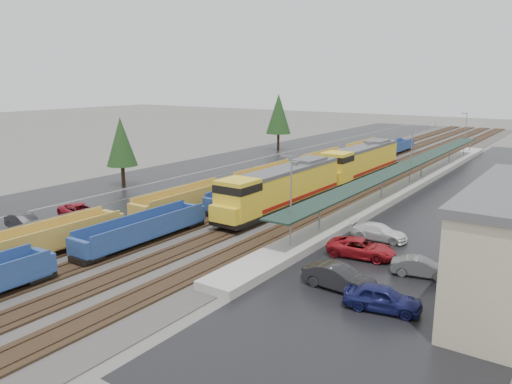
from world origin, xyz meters
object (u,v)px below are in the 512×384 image
at_px(well_string_yellow, 233,188).
at_px(parked_car_west_b, 25,222).
at_px(parked_car_east_a, 339,278).
at_px(parked_car_east_b, 361,248).
at_px(locomotive_lead, 281,188).
at_px(parked_car_west_c, 80,212).
at_px(parked_car_east_e, 421,267).
at_px(parked_car_east_c, 379,232).
at_px(well_string_blue, 250,196).
at_px(locomotive_trail, 360,161).
at_px(parked_car_east_d, 383,298).

distance_m(well_string_yellow, parked_car_west_b, 22.93).
bearing_deg(parked_car_east_a, parked_car_east_b, 13.50).
distance_m(locomotive_lead, parked_car_west_c, 20.56).
bearing_deg(parked_car_east_a, parked_car_east_e, -32.53).
height_order(parked_car_east_a, parked_car_east_c, parked_car_east_a).
relative_size(locomotive_lead, parked_car_west_c, 3.94).
bearing_deg(well_string_blue, parked_car_east_a, -39.99).
bearing_deg(parked_car_east_b, parked_car_east_e, -112.14).
height_order(well_string_blue, parked_car_east_c, well_string_blue).
relative_size(well_string_blue, parked_car_east_c, 22.06).
height_order(parked_car_east_b, parked_car_east_c, parked_car_east_b).
relative_size(well_string_blue, parked_car_east_b, 20.27).
bearing_deg(parked_car_west_b, locomotive_trail, -19.64).
bearing_deg(well_string_blue, parked_car_west_b, -121.84).
xyz_separation_m(parked_car_east_a, parked_car_east_c, (-1.63, 11.57, -0.10)).
bearing_deg(locomotive_trail, parked_car_west_c, -113.44).
bearing_deg(parked_car_east_e, locomotive_lead, 48.13).
xyz_separation_m(locomotive_trail, parked_car_east_d, (17.35, -37.18, -1.77)).
bearing_deg(parked_car_east_b, parked_car_east_c, -3.11).
bearing_deg(parked_car_west_c, parked_car_east_b, -71.57).
relative_size(locomotive_trail, parked_car_east_a, 4.34).
relative_size(locomotive_lead, parked_car_east_b, 4.02).
xyz_separation_m(parked_car_west_b, parked_car_east_c, (28.16, 15.96, -0.06)).
relative_size(parked_car_east_b, parked_car_east_c, 1.09).
xyz_separation_m(parked_car_west_c, parked_car_east_a, (28.90, -0.98, 0.06)).
xyz_separation_m(parked_car_east_b, parked_car_east_c, (-0.42, 4.92, -0.03)).
xyz_separation_m(locomotive_lead, parked_car_east_d, (17.35, -16.18, -1.77)).
relative_size(parked_car_west_c, parked_car_east_e, 1.32).
xyz_separation_m(parked_car_west_c, parked_car_east_e, (32.76, 4.39, -0.08)).
relative_size(well_string_yellow, parked_car_east_c, 19.54).
xyz_separation_m(well_string_yellow, parked_car_east_a, (21.79, -17.10, -0.34)).
xyz_separation_m(parked_car_east_c, parked_car_east_d, (5.19, -12.94, 0.09)).
bearing_deg(locomotive_lead, parked_car_west_b, -129.79).
relative_size(locomotive_trail, well_string_blue, 0.20).
distance_m(well_string_blue, parked_car_west_b, 22.74).
distance_m(parked_car_east_a, parked_car_east_d, 3.81).
xyz_separation_m(parked_car_west_c, parked_car_east_c, (27.26, 10.59, -0.05)).
height_order(locomotive_lead, well_string_yellow, locomotive_lead).
xyz_separation_m(locomotive_lead, well_string_blue, (-4.00, 0.11, -1.46)).
bearing_deg(parked_car_west_b, parked_car_east_c, -58.40).
distance_m(parked_car_west_b, parked_car_east_d, 33.49).
height_order(parked_car_east_a, parked_car_east_d, parked_car_east_a).
xyz_separation_m(parked_car_west_b, parked_car_east_b, (28.58, 11.05, -0.03)).
relative_size(well_string_blue, parked_car_east_e, 26.27).
bearing_deg(well_string_yellow, locomotive_lead, -15.91).
xyz_separation_m(parked_car_west_b, parked_car_east_d, (33.35, 3.03, 0.02)).
relative_size(well_string_blue, parked_car_east_d, 23.13).
bearing_deg(locomotive_trail, parked_car_east_b, -66.66).
xyz_separation_m(locomotive_lead, parked_car_east_c, (12.16, -3.24, -1.86)).
xyz_separation_m(locomotive_trail, parked_car_east_a, (13.79, -35.82, -1.75)).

